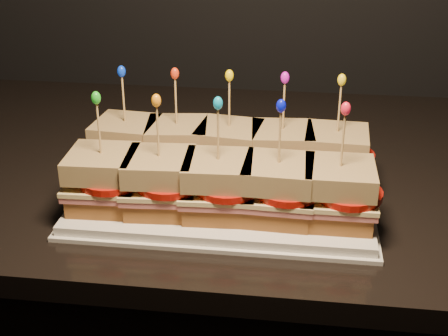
# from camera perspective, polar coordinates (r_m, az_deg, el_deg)

# --- Properties ---
(granite_slab) EXTENTS (2.45, 0.73, 0.03)m
(granite_slab) POSITION_cam_1_polar(r_m,az_deg,el_deg) (1.04, -3.97, 0.42)
(granite_slab) COLOR black
(granite_slab) RESTS_ON cabinet
(platter) EXTENTS (0.40, 0.25, 0.02)m
(platter) POSITION_cam_1_polar(r_m,az_deg,el_deg) (0.88, 0.00, -2.72)
(platter) COLOR silver
(platter) RESTS_ON granite_slab
(platter_rim) EXTENTS (0.41, 0.26, 0.01)m
(platter_rim) POSITION_cam_1_polar(r_m,az_deg,el_deg) (0.88, 0.00, -3.06)
(platter_rim) COLOR silver
(platter_rim) RESTS_ON granite_slab
(sandwich_0_bread_bot) EXTENTS (0.09, 0.09, 0.02)m
(sandwich_0_bread_bot) POSITION_cam_1_polar(r_m,az_deg,el_deg) (0.95, -8.77, 0.61)
(sandwich_0_bread_bot) COLOR brown
(sandwich_0_bread_bot) RESTS_ON platter
(sandwich_0_ham) EXTENTS (0.10, 0.10, 0.01)m
(sandwich_0_ham) POSITION_cam_1_polar(r_m,az_deg,el_deg) (0.94, -8.83, 1.49)
(sandwich_0_ham) COLOR #BA4F4F
(sandwich_0_ham) RESTS_ON sandwich_0_bread_bot
(sandwich_0_cheese) EXTENTS (0.10, 0.10, 0.01)m
(sandwich_0_cheese) POSITION_cam_1_polar(r_m,az_deg,el_deg) (0.94, -8.86, 1.88)
(sandwich_0_cheese) COLOR #EAD38C
(sandwich_0_cheese) RESTS_ON sandwich_0_ham
(sandwich_0_tomato) EXTENTS (0.09, 0.09, 0.01)m
(sandwich_0_tomato) POSITION_cam_1_polar(r_m,az_deg,el_deg) (0.93, -8.27, 2.12)
(sandwich_0_tomato) COLOR #AD140B
(sandwich_0_tomato) RESTS_ON sandwich_0_cheese
(sandwich_0_bread_top) EXTENTS (0.09, 0.09, 0.03)m
(sandwich_0_bread_top) POSITION_cam_1_polar(r_m,az_deg,el_deg) (0.93, -8.97, 3.39)
(sandwich_0_bread_top) COLOR #542F10
(sandwich_0_bread_top) RESTS_ON sandwich_0_tomato
(sandwich_0_pick) EXTENTS (0.00, 0.00, 0.09)m
(sandwich_0_pick) POSITION_cam_1_polar(r_m,az_deg,el_deg) (0.91, -9.16, 6.00)
(sandwich_0_pick) COLOR tan
(sandwich_0_pick) RESTS_ON sandwich_0_bread_top
(sandwich_0_frill) EXTENTS (0.01, 0.01, 0.02)m
(sandwich_0_frill) POSITION_cam_1_polar(r_m,az_deg,el_deg) (0.90, -9.36, 8.71)
(sandwich_0_frill) COLOR #0C35DB
(sandwich_0_frill) RESTS_ON sandwich_0_pick
(sandwich_1_bread_bot) EXTENTS (0.09, 0.09, 0.02)m
(sandwich_1_bread_bot) POSITION_cam_1_polar(r_m,az_deg,el_deg) (0.93, -4.23, 0.36)
(sandwich_1_bread_bot) COLOR brown
(sandwich_1_bread_bot) RESTS_ON platter
(sandwich_1_ham) EXTENTS (0.10, 0.10, 0.01)m
(sandwich_1_ham) POSITION_cam_1_polar(r_m,az_deg,el_deg) (0.92, -4.26, 1.25)
(sandwich_1_ham) COLOR #BA4F4F
(sandwich_1_ham) RESTS_ON sandwich_1_bread_bot
(sandwich_1_cheese) EXTENTS (0.11, 0.10, 0.01)m
(sandwich_1_cheese) POSITION_cam_1_polar(r_m,az_deg,el_deg) (0.92, -4.27, 1.65)
(sandwich_1_cheese) COLOR #EAD38C
(sandwich_1_cheese) RESTS_ON sandwich_1_ham
(sandwich_1_tomato) EXTENTS (0.09, 0.09, 0.01)m
(sandwich_1_tomato) POSITION_cam_1_polar(r_m,az_deg,el_deg) (0.91, -3.62, 1.89)
(sandwich_1_tomato) COLOR #AD140B
(sandwich_1_tomato) RESTS_ON sandwich_1_cheese
(sandwich_1_bread_top) EXTENTS (0.10, 0.10, 0.03)m
(sandwich_1_bread_top) POSITION_cam_1_polar(r_m,az_deg,el_deg) (0.91, -4.33, 3.19)
(sandwich_1_bread_top) COLOR #542F10
(sandwich_1_bread_top) RESTS_ON sandwich_1_tomato
(sandwich_1_pick) EXTENTS (0.00, 0.00, 0.09)m
(sandwich_1_pick) POSITION_cam_1_polar(r_m,az_deg,el_deg) (0.89, -4.42, 5.85)
(sandwich_1_pick) COLOR tan
(sandwich_1_pick) RESTS_ON sandwich_1_bread_top
(sandwich_1_frill) EXTENTS (0.01, 0.01, 0.02)m
(sandwich_1_frill) POSITION_cam_1_polar(r_m,az_deg,el_deg) (0.88, -4.52, 8.62)
(sandwich_1_frill) COLOR red
(sandwich_1_frill) RESTS_ON sandwich_1_pick
(sandwich_2_bread_bot) EXTENTS (0.10, 0.10, 0.02)m
(sandwich_2_bread_bot) POSITION_cam_1_polar(r_m,az_deg,el_deg) (0.92, 0.46, 0.10)
(sandwich_2_bread_bot) COLOR brown
(sandwich_2_bread_bot) RESTS_ON platter
(sandwich_2_ham) EXTENTS (0.10, 0.10, 0.01)m
(sandwich_2_ham) POSITION_cam_1_polar(r_m,az_deg,el_deg) (0.91, 0.46, 1.00)
(sandwich_2_ham) COLOR #BA4F4F
(sandwich_2_ham) RESTS_ON sandwich_2_bread_bot
(sandwich_2_cheese) EXTENTS (0.11, 0.10, 0.01)m
(sandwich_2_cheese) POSITION_cam_1_polar(r_m,az_deg,el_deg) (0.91, 0.46, 1.40)
(sandwich_2_cheese) COLOR #EAD38C
(sandwich_2_cheese) RESTS_ON sandwich_2_ham
(sandwich_2_tomato) EXTENTS (0.09, 0.09, 0.01)m
(sandwich_2_tomato) POSITION_cam_1_polar(r_m,az_deg,el_deg) (0.90, 1.18, 1.65)
(sandwich_2_tomato) COLOR #AD140B
(sandwich_2_tomato) RESTS_ON sandwich_2_cheese
(sandwich_2_bread_top) EXTENTS (0.10, 0.10, 0.03)m
(sandwich_2_bread_top) POSITION_cam_1_polar(r_m,az_deg,el_deg) (0.90, 0.47, 2.97)
(sandwich_2_bread_top) COLOR #542F10
(sandwich_2_bread_top) RESTS_ON sandwich_2_tomato
(sandwich_2_pick) EXTENTS (0.00, 0.00, 0.09)m
(sandwich_2_pick) POSITION_cam_1_polar(r_m,az_deg,el_deg) (0.88, 0.48, 5.66)
(sandwich_2_pick) COLOR tan
(sandwich_2_pick) RESTS_ON sandwich_2_bread_top
(sandwich_2_frill) EXTENTS (0.01, 0.01, 0.02)m
(sandwich_2_frill) POSITION_cam_1_polar(r_m,az_deg,el_deg) (0.87, 0.49, 8.46)
(sandwich_2_frill) COLOR yellow
(sandwich_2_frill) RESTS_ON sandwich_2_pick
(sandwich_3_bread_bot) EXTENTS (0.09, 0.09, 0.02)m
(sandwich_3_bread_bot) POSITION_cam_1_polar(r_m,az_deg,el_deg) (0.91, 5.23, -0.16)
(sandwich_3_bread_bot) COLOR brown
(sandwich_3_bread_bot) RESTS_ON platter
(sandwich_3_ham) EXTENTS (0.10, 0.10, 0.01)m
(sandwich_3_ham) POSITION_cam_1_polar(r_m,az_deg,el_deg) (0.91, 5.27, 0.74)
(sandwich_3_ham) COLOR #BA4F4F
(sandwich_3_ham) RESTS_ON sandwich_3_bread_bot
(sandwich_3_cheese) EXTENTS (0.10, 0.10, 0.01)m
(sandwich_3_cheese) POSITION_cam_1_polar(r_m,az_deg,el_deg) (0.90, 5.29, 1.14)
(sandwich_3_cheese) COLOR #EAD38C
(sandwich_3_cheese) RESTS_ON sandwich_3_ham
(sandwich_3_tomato) EXTENTS (0.09, 0.09, 0.01)m
(sandwich_3_tomato) POSITION_cam_1_polar(r_m,az_deg,el_deg) (0.89, 6.06, 1.38)
(sandwich_3_tomato) COLOR #AD140B
(sandwich_3_tomato) RESTS_ON sandwich_3_cheese
(sandwich_3_bread_top) EXTENTS (0.09, 0.09, 0.03)m
(sandwich_3_bread_top) POSITION_cam_1_polar(r_m,az_deg,el_deg) (0.89, 5.36, 2.71)
(sandwich_3_bread_top) COLOR #542F10
(sandwich_3_bread_top) RESTS_ON sandwich_3_tomato
(sandwich_3_pick) EXTENTS (0.00, 0.00, 0.09)m
(sandwich_3_pick) POSITION_cam_1_polar(r_m,az_deg,el_deg) (0.88, 5.47, 5.41)
(sandwich_3_pick) COLOR tan
(sandwich_3_pick) RESTS_ON sandwich_3_bread_top
(sandwich_3_frill) EXTENTS (0.01, 0.01, 0.02)m
(sandwich_3_frill) POSITION_cam_1_polar(r_m,az_deg,el_deg) (0.86, 5.60, 8.23)
(sandwich_3_frill) COLOR #CC14CC
(sandwich_3_frill) RESTS_ON sandwich_3_pick
(sandwich_4_bread_bot) EXTENTS (0.09, 0.09, 0.02)m
(sandwich_4_bread_bot) POSITION_cam_1_polar(r_m,az_deg,el_deg) (0.91, 10.02, -0.43)
(sandwich_4_bread_bot) COLOR brown
(sandwich_4_bread_bot) RESTS_ON platter
(sandwich_4_ham) EXTENTS (0.10, 0.09, 0.01)m
(sandwich_4_ham) POSITION_cam_1_polar(r_m,az_deg,el_deg) (0.91, 10.10, 0.47)
(sandwich_4_ham) COLOR #BA4F4F
(sandwich_4_ham) RESTS_ON sandwich_4_bread_bot
(sandwich_4_cheese) EXTENTS (0.10, 0.10, 0.01)m
(sandwich_4_cheese) POSITION_cam_1_polar(r_m,az_deg,el_deg) (0.90, 10.13, 0.87)
(sandwich_4_cheese) COLOR #EAD38C
(sandwich_4_cheese) RESTS_ON sandwich_4_ham
(sandwich_4_tomato) EXTENTS (0.09, 0.09, 0.01)m
(sandwich_4_tomato) POSITION_cam_1_polar(r_m,az_deg,el_deg) (0.90, 10.94, 1.11)
(sandwich_4_tomato) COLOR #AD140B
(sandwich_4_tomato) RESTS_ON sandwich_4_cheese
(sandwich_4_bread_top) EXTENTS (0.09, 0.09, 0.03)m
(sandwich_4_bread_top) POSITION_cam_1_polar(r_m,az_deg,el_deg) (0.89, 10.26, 2.44)
(sandwich_4_bread_top) COLOR #542F10
(sandwich_4_bread_top) RESTS_ON sandwich_4_tomato
(sandwich_4_pick) EXTENTS (0.00, 0.00, 0.09)m
(sandwich_4_pick) POSITION_cam_1_polar(r_m,az_deg,el_deg) (0.88, 10.48, 5.13)
(sandwich_4_pick) COLOR tan
(sandwich_4_pick) RESTS_ON sandwich_4_bread_top
(sandwich_4_frill) EXTENTS (0.01, 0.01, 0.02)m
(sandwich_4_frill) POSITION_cam_1_polar(r_m,az_deg,el_deg) (0.86, 10.72, 7.93)
(sandwich_4_frill) COLOR yellow
(sandwich_4_frill) RESTS_ON sandwich_4_pick
(sandwich_5_bread_bot) EXTENTS (0.09, 0.09, 0.02)m
(sandwich_5_bread_bot) POSITION_cam_1_polar(r_m,az_deg,el_deg) (0.85, -10.81, -2.61)
(sandwich_5_bread_bot) COLOR brown
(sandwich_5_bread_bot) RESTS_ON platter
(sandwich_5_ham) EXTENTS (0.10, 0.09, 0.01)m
(sandwich_5_ham) POSITION_cam_1_polar(r_m,az_deg,el_deg) (0.84, -10.90, -1.66)
(sandwich_5_ham) COLOR #BA4F4F
(sandwich_5_ham) RESTS_ON sandwich_5_bread_bot
(sandwich_5_cheese) EXTENTS (0.10, 0.10, 0.01)m
(sandwich_5_cheese) POSITION_cam_1_polar(r_m,az_deg,el_deg) (0.84, -10.93, -1.24)
(sandwich_5_cheese) COLOR #EAD38C
(sandwich_5_cheese) RESTS_ON sandwich_5_ham
(sandwich_5_tomato) EXTENTS (0.09, 0.09, 0.01)m
(sandwich_5_tomato) POSITION_cam_1_polar(r_m,az_deg,el_deg) (0.83, -10.31, -1.01)
(sandwich_5_tomato) COLOR #AD140B
(sandwich_5_tomato) RESTS_ON sandwich_5_cheese
(sandwich_5_bread_top) EXTENTS (0.09, 0.09, 0.03)m
(sandwich_5_bread_top) POSITION_cam_1_polar(r_m,az_deg,el_deg) (0.83, -11.09, 0.42)
(sandwich_5_bread_top) COLOR #542F10
(sandwich_5_bread_top) RESTS_ON sandwich_5_tomato
(sandwich_5_pick) EXTENTS (0.00, 0.00, 0.09)m
(sandwich_5_pick) POSITION_cam_1_polar(r_m,az_deg,el_deg) (0.81, -11.35, 3.30)
(sandwich_5_pick) COLOR tan
(sandwich_5_pick) RESTS_ON sandwich_5_bread_top
(sandwich_5_frill) EXTENTS (0.01, 0.01, 0.02)m
(sandwich_5_frill) POSITION_cam_1_polar(r_m,az_deg,el_deg) (0.79, -11.62, 6.31)
(sandwich_5_frill) COLOR green
(sandwich_5_frill) RESTS_ON sandwich_5_pick
(sandwich_6_bread_bot) EXTENTS (0.09, 0.09, 0.02)m
(sandwich_6_bread_bot) POSITION_cam_1_polar(r_m,az_deg,el_deg) (0.83, -5.76, -2.97)
(sandwich_6_bread_bot) COLOR brown
(sandwich_6_bread_bot) RESTS_ON platter
(sandwich_6_ham) EXTENTS (0.10, 0.10, 0.01)m
(sandwich_6_ham) POSITION_cam_1_polar(r_m,az_deg,el_deg) (0.82, -5.81, -2.00)
(sandwich_6_ham) COLOR #BA4F4F
(sandwich_6_ham) RESTS_ON sandwich_6_bread_bot
(sandwich_6_cheese) EXTENTS (0.10, 0.10, 0.01)m
(sandwich_6_cheese) POSITION_cam_1_polar(r_m,az_deg,el_deg) (0.82, -5.83, -1.56)
(sandwich_6_cheese) COLOR #EAD38C
(sandwich_6_cheese) RESTS_ON sandwich_6_ham
(sandwich_6_tomato) EXTENTS (0.09, 0.09, 0.01)m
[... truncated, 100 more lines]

